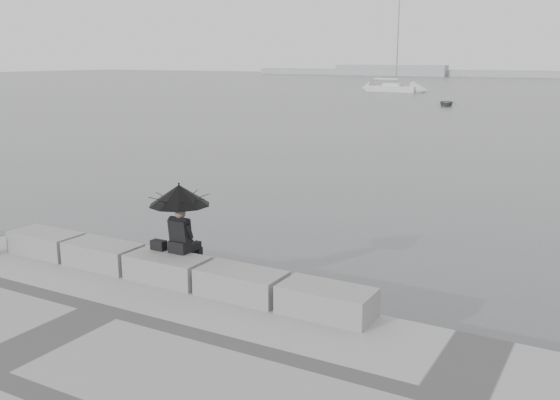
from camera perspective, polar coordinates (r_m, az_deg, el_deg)
The scene contains 10 objects.
ground at distance 12.91m, azimuth -8.84°, elevation -8.77°, with size 360.00×360.00×0.00m, color #4B4D50.
stone_block_far_left at distance 14.65m, azimuth -20.59°, elevation -3.72°, with size 1.60×0.80×0.50m, color gray.
stone_block_left at distance 13.43m, azimuth -15.88°, elevation -4.86°, with size 1.60×0.80×0.50m, color gray.
stone_block_centre at distance 12.32m, azimuth -10.25°, elevation -6.17°, with size 1.60×0.80×0.50m, color gray.
stone_block_right at distance 11.36m, azimuth -3.57°, elevation -7.64°, with size 1.60×0.80×0.50m, color gray.
stone_block_far_right at distance 10.59m, azimuth 4.28°, elevation -9.22°, with size 1.60×0.80×0.50m, color gray.
seated_person at distance 12.17m, azimuth -9.20°, elevation -0.20°, with size 1.20×1.20×1.39m.
bag at distance 12.63m, azimuth -11.04°, elevation -4.07°, with size 0.30×0.17×0.19m, color black.
sailboat_left at distance 90.88m, azimuth 10.28°, elevation 10.05°, with size 7.61×3.19×12.90m.
dinghy at distance 65.58m, azimuth 14.96°, elevation 8.56°, with size 3.06×1.30×0.52m, color slate.
Camera 1 is at (7.53, -9.35, 4.73)m, focal length 40.00 mm.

